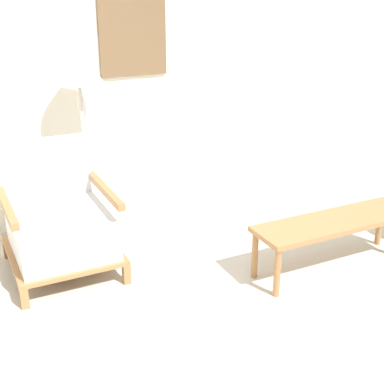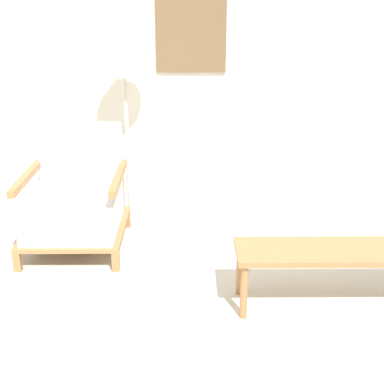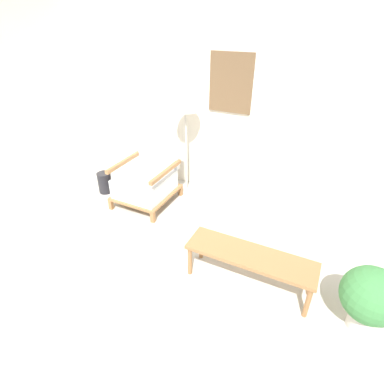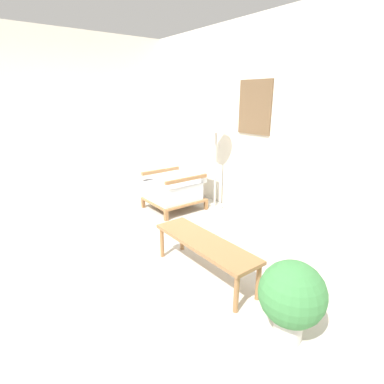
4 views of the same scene
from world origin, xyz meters
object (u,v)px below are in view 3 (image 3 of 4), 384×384
armchair (147,180)px  coffee_table (250,258)px  vase (105,182)px  potted_plant (371,297)px  floor_lamp (186,107)px

armchair → coffee_table: armchair is taller
armchair → coffee_table: (1.72, -0.85, -0.01)m
vase → coffee_table: bearing=-17.7°
vase → potted_plant: size_ratio=0.50×
armchair → floor_lamp: 1.10m
armchair → vase: 0.74m
floor_lamp → vase: floor_lamp is taller
floor_lamp → vase: 1.63m
potted_plant → armchair: bearing=162.0°
armchair → potted_plant: 2.85m
floor_lamp → potted_plant: floor_lamp is taller
armchair → coffee_table: bearing=-26.2°
potted_plant → coffee_table: bearing=178.1°
floor_lamp → vase: (-1.05, -0.58, -1.09)m
armchair → coffee_table: 1.91m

